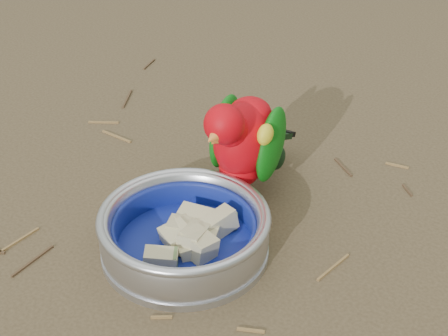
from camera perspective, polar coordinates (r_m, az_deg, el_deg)
The scene contains 6 objects.
ground at distance 0.92m, azimuth -2.45°, elevation -4.96°, with size 60.00×60.00×0.00m, color #4F402A.
food_bowl at distance 0.88m, azimuth -3.26°, elevation -6.63°, with size 0.21×0.21×0.02m, color #B2B2BA.
bowl_wall at distance 0.86m, azimuth -3.32°, elevation -5.09°, with size 0.21×0.21×0.04m, color #B2B2BA, non-canonical shape.
fruit_wedges at distance 0.86m, azimuth -3.30°, elevation -5.45°, with size 0.13×0.13×0.03m, color #C2B686, non-canonical shape.
lory_parrot at distance 0.93m, azimuth 1.56°, elevation 1.60°, with size 0.10×0.20×0.17m, color #BF040D, non-canonical shape.
ground_debris at distance 0.96m, azimuth -3.44°, elevation -2.91°, with size 0.90×0.80×0.01m, color olive, non-canonical shape.
Camera 1 is at (0.47, -0.56, 0.57)m, focal length 55.00 mm.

